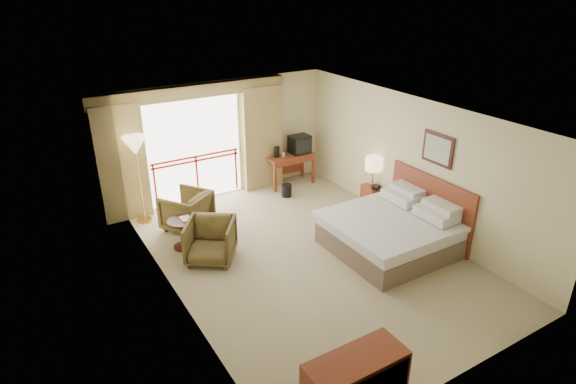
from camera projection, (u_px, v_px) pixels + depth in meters
floor at (308, 256)px, 9.03m from camera, size 7.00×7.00×0.00m
ceiling at (311, 116)px, 7.92m from camera, size 7.00×7.00×0.00m
wall_back at (226, 138)px, 11.20m from camera, size 5.00×0.00×5.00m
wall_front at (471, 292)px, 5.74m from camera, size 5.00×0.00×5.00m
wall_left at (172, 225)px, 7.29m from camera, size 0.00×7.00×7.00m
wall_right at (413, 164)px, 9.65m from camera, size 0.00×7.00×7.00m
balcony_door at (195, 150)px, 10.87m from camera, size 2.40×0.00×2.40m
balcony_railing at (196, 166)px, 11.01m from camera, size 2.09×0.03×1.02m
curtain_left at (122, 163)px, 9.97m from camera, size 1.00×0.26×2.50m
curtain_right at (262, 138)px, 11.53m from camera, size 1.00×0.26×2.50m
valance at (191, 92)px, 10.24m from camera, size 4.40×0.22×0.28m
hvac_vent at (275, 89)px, 11.38m from camera, size 0.50×0.04×0.50m
bed at (391, 232)px, 9.11m from camera, size 2.13×2.06×0.97m
headboard at (430, 207)px, 9.45m from camera, size 0.06×2.10×1.30m
framed_art at (438, 149)px, 8.97m from camera, size 0.04×0.72×0.60m
nightstand at (373, 197)px, 10.78m from camera, size 0.42×0.48×0.54m
table_lamp at (374, 164)px, 10.50m from camera, size 0.37×0.37×0.65m
phone at (376, 187)px, 10.51m from camera, size 0.21×0.19×0.08m
desk at (288, 161)px, 11.94m from camera, size 1.20×0.58×0.79m
tv at (300, 144)px, 11.87m from camera, size 0.49×0.39×0.44m
coffee_maker at (277, 152)px, 11.61m from camera, size 0.14×0.14×0.27m
cup at (283, 155)px, 11.67m from camera, size 0.08×0.08×0.10m
wastebasket at (287, 190)px, 11.41m from camera, size 0.31×0.31×0.30m
armchair_far at (188, 227)px, 10.05m from camera, size 1.20×1.20×0.80m
armchair_near at (212, 259)px, 8.93m from camera, size 1.18×1.19×0.79m
side_table at (182, 229)px, 9.15m from camera, size 0.54×0.54×0.58m
book at (181, 220)px, 9.07m from camera, size 0.19×0.25×0.02m
floor_lamp at (135, 149)px, 9.66m from camera, size 0.48×0.48×1.88m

